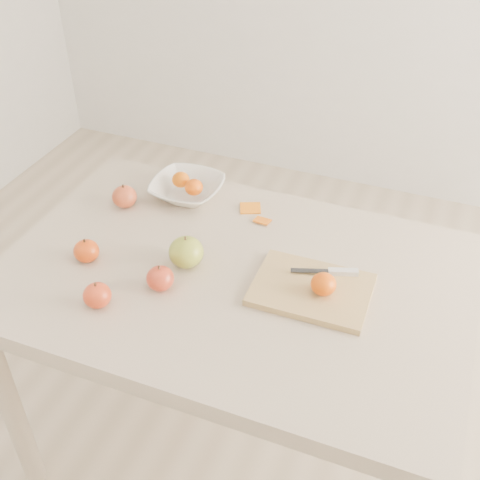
% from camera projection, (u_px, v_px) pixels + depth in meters
% --- Properties ---
extents(ground, '(3.50, 3.50, 0.00)m').
position_uv_depth(ground, '(235.00, 443.00, 2.00)').
color(ground, '#C6B293').
rests_on(ground, ground).
extents(table, '(1.20, 0.80, 0.75)m').
position_uv_depth(table, '(233.00, 301.00, 1.60)').
color(table, beige).
rests_on(table, ground).
extents(cutting_board, '(0.29, 0.21, 0.02)m').
position_uv_depth(cutting_board, '(311.00, 290.00, 1.48)').
color(cutting_board, tan).
rests_on(cutting_board, table).
extents(board_tangerine, '(0.06, 0.06, 0.05)m').
position_uv_depth(board_tangerine, '(323.00, 284.00, 1.44)').
color(board_tangerine, '#CB5007').
rests_on(board_tangerine, cutting_board).
extents(fruit_bowl, '(0.21, 0.21, 0.05)m').
position_uv_depth(fruit_bowl, '(187.00, 189.00, 1.81)').
color(fruit_bowl, white).
rests_on(fruit_bowl, table).
extents(bowl_tangerine_near, '(0.05, 0.05, 0.05)m').
position_uv_depth(bowl_tangerine_near, '(181.00, 180.00, 1.81)').
color(bowl_tangerine_near, orange).
rests_on(bowl_tangerine_near, fruit_bowl).
extents(bowl_tangerine_far, '(0.05, 0.05, 0.05)m').
position_uv_depth(bowl_tangerine_far, '(194.00, 187.00, 1.77)').
color(bowl_tangerine_far, '#E84808').
rests_on(bowl_tangerine_far, fruit_bowl).
extents(orange_peel_a, '(0.07, 0.06, 0.01)m').
position_uv_depth(orange_peel_a, '(250.00, 209.00, 1.76)').
color(orange_peel_a, orange).
rests_on(orange_peel_a, table).
extents(orange_peel_b, '(0.05, 0.04, 0.01)m').
position_uv_depth(orange_peel_b, '(262.00, 221.00, 1.72)').
color(orange_peel_b, orange).
rests_on(orange_peel_b, table).
extents(paring_knife, '(0.17, 0.07, 0.01)m').
position_uv_depth(paring_knife, '(338.00, 272.00, 1.51)').
color(paring_knife, silver).
rests_on(paring_knife, cutting_board).
extents(apple_green, '(0.09, 0.09, 0.08)m').
position_uv_depth(apple_green, '(186.00, 252.00, 1.54)').
color(apple_green, olive).
rests_on(apple_green, table).
extents(apple_red_b, '(0.07, 0.07, 0.06)m').
position_uv_depth(apple_red_b, '(160.00, 278.00, 1.48)').
color(apple_red_b, maroon).
rests_on(apple_red_b, table).
extents(apple_red_c, '(0.07, 0.07, 0.06)m').
position_uv_depth(apple_red_c, '(97.00, 295.00, 1.43)').
color(apple_red_c, '#A20F1B').
rests_on(apple_red_c, table).
extents(apple_red_a, '(0.07, 0.07, 0.07)m').
position_uv_depth(apple_red_a, '(124.00, 197.00, 1.76)').
color(apple_red_a, maroon).
rests_on(apple_red_a, table).
extents(apple_red_d, '(0.07, 0.07, 0.06)m').
position_uv_depth(apple_red_d, '(86.00, 251.00, 1.56)').
color(apple_red_d, '#A11407').
rests_on(apple_red_d, table).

